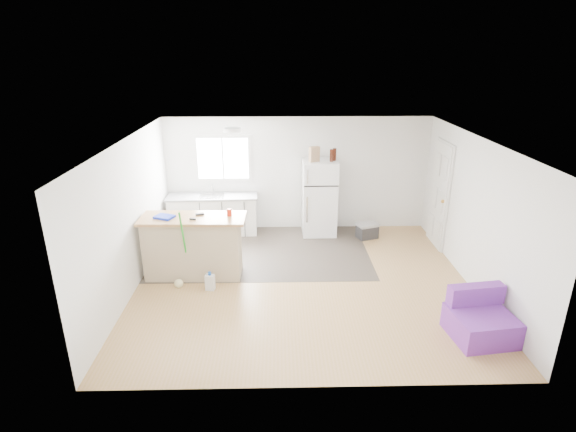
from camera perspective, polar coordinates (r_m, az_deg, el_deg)
The scene contains 19 objects.
room at distance 7.13m, azimuth 2.07°, elevation 0.07°, with size 5.51×5.01×2.41m.
vinyl_zone at distance 8.74m, azimuth -3.27°, elevation -4.46°, with size 4.05×2.50×0.00m, color #38312A.
window at distance 9.47m, azimuth -8.26°, elevation 7.25°, with size 1.18×0.06×0.98m.
interior_door at distance 9.20m, azimuth 18.69°, elevation 2.51°, with size 0.11×0.92×2.10m.
ceiling_fixture at distance 8.02m, azimuth -7.08°, elevation 10.83°, with size 0.30×0.30×0.07m, color white.
kitchen_cabinets at distance 9.56m, azimuth -9.48°, elevation 0.25°, with size 1.89×0.65×1.10m.
peninsula at distance 7.79m, azimuth -11.93°, elevation -3.78°, with size 1.76×0.71×1.07m.
refrigerator at distance 9.33m, azimuth 4.00°, elevation 2.33°, with size 0.70×0.67×1.57m.
cooler at distance 9.41m, azimuth 10.03°, elevation -1.82°, with size 0.49×0.41×0.32m.
purple_seat at distance 6.75m, azimuth 23.20°, elevation -12.10°, with size 0.87×0.84×0.64m.
cleaner_jug at distance 7.45m, azimuth -9.87°, elevation -8.25°, with size 0.16×0.13×0.32m.
mop at distance 7.61m, azimuth -13.50°, elevation -7.11°, with size 0.22×0.37×1.33m.
red_cup at distance 7.53m, azimuth -7.47°, elevation 0.47°, with size 0.08×0.08×0.12m, color red.
blue_tray at distance 7.66m, azimuth -15.43°, elevation -0.10°, with size 0.30×0.22×0.04m, color #1429C1.
tool_a at distance 7.66m, azimuth -11.14°, elevation 0.24°, with size 0.14×0.05×0.03m, color black.
tool_b at distance 7.47m, azimuth -12.01°, elevation -0.38°, with size 0.10×0.04×0.03m, color black.
cardboard_box at distance 9.00m, azimuth 3.37°, elevation 7.84°, with size 0.20×0.10×0.30m, color #9E7E5A.
bottle_left at distance 9.02m, azimuth 5.55°, elevation 7.66°, with size 0.07×0.07×0.25m, color #3B150A.
bottle_right at distance 9.12m, azimuth 5.93°, elevation 7.78°, with size 0.07×0.07×0.25m, color #3B150A.
Camera 1 is at (-0.41, -6.67, 3.68)m, focal length 28.00 mm.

